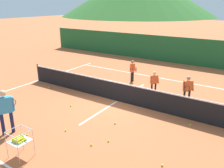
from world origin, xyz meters
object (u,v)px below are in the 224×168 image
instructor (5,108)px  student_2 (188,87)px  tennis_ball_6 (191,125)px  tennis_ball_10 (162,165)px  tennis_net (118,91)px  tennis_ball_5 (49,88)px  tennis_ball_7 (71,106)px  tennis_ball_1 (115,123)px  tennis_ball_3 (27,135)px  student_1 (154,81)px  tennis_ball_9 (66,130)px  student_0 (133,69)px  ball_cart (19,140)px  tennis_ball_4 (91,145)px  tennis_ball_0 (108,141)px

instructor → student_2: size_ratio=1.25×
tennis_ball_6 → tennis_ball_10: bearing=-90.4°
tennis_net → tennis_ball_6: 3.71m
tennis_ball_5 → tennis_ball_7: (2.69, -1.16, 0.00)m
tennis_net → tennis_ball_5: bearing=-172.3°
tennis_ball_1 → tennis_ball_3: 3.29m
student_1 → tennis_ball_9: bearing=-103.4°
tennis_net → student_0: bearing=105.4°
tennis_ball_3 → tennis_ball_9: size_ratio=1.00×
tennis_ball_5 → tennis_ball_9: size_ratio=1.00×
tennis_ball_3 → tennis_ball_9: (0.94, 1.00, 0.00)m
instructor → student_2: instructor is taller
tennis_ball_7 → tennis_ball_10: same height
student_0 → tennis_ball_5: student_0 is taller
ball_cart → tennis_ball_10: ball_cart is taller
instructor → tennis_ball_6: instructor is taller
tennis_ball_5 → tennis_ball_7: bearing=-23.3°
tennis_ball_5 → tennis_ball_9: 4.95m
tennis_ball_4 → tennis_ball_9: (-1.38, 0.22, 0.00)m
instructor → tennis_ball_6: 6.91m
ball_cart → tennis_ball_1: bearing=68.0°
tennis_ball_10 → tennis_ball_0: bearing=174.6°
student_2 → tennis_ball_0: student_2 is taller
instructor → student_2: (4.63, 6.20, -0.20)m
instructor → tennis_ball_0: bearing=24.3°
tennis_ball_9 → tennis_ball_7: bearing=127.8°
student_1 → tennis_ball_10: student_1 is taller
tennis_ball_0 → tennis_ball_3: (-2.66, -1.29, 0.00)m
ball_cart → tennis_ball_4: ball_cart is taller
instructor → student_1: instructor is taller
instructor → tennis_ball_10: size_ratio=24.72×
student_1 → tennis_ball_6: 3.45m
tennis_ball_4 → tennis_ball_9: same height
ball_cart → tennis_ball_9: size_ratio=13.22×
tennis_ball_4 → tennis_ball_5: size_ratio=1.00×
tennis_net → tennis_ball_0: (1.60, -3.15, -0.47)m
tennis_ball_9 → tennis_ball_6: bearing=38.0°
tennis_net → tennis_ball_7: bearing=-130.5°
tennis_ball_4 → student_2: bearing=72.8°
student_2 → tennis_ball_9: student_2 is taller
student_2 → tennis_ball_3: (-3.92, -5.97, -0.78)m
student_2 → tennis_ball_7: 5.46m
student_0 → tennis_ball_10: (4.45, -6.34, -0.76)m
tennis_ball_1 → tennis_net: bearing=119.5°
tennis_ball_0 → tennis_ball_10: 2.04m
tennis_ball_3 → tennis_ball_9: bearing=46.9°
tennis_ball_0 → tennis_ball_9: bearing=-170.5°
tennis_ball_3 → ball_cart: bearing=-45.0°
student_0 → tennis_ball_4: bearing=-72.6°
instructor → tennis_ball_9: bearing=36.8°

